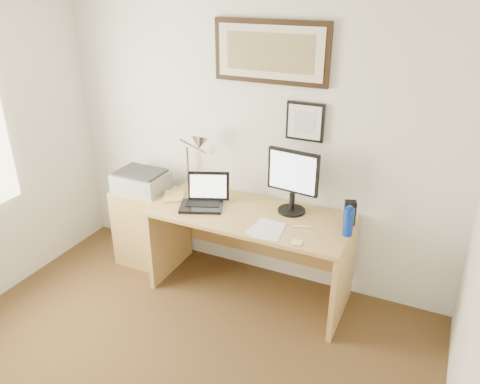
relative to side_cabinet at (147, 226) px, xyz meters
The scene contains 17 objects.
wall_back 1.32m from the side_cabinet, 19.18° to the left, with size 3.50×0.02×2.50m, color silver.
side_cabinet is the anchor object (origin of this frame).
water_bottle 1.91m from the side_cabinet, ahead, with size 0.07×0.07×0.21m, color #0B2B94.
bottle_cap 1.94m from the side_cabinet, ahead, with size 0.04×0.04×0.02m, color #0B2B94.
speaker 1.88m from the side_cabinet, ahead, with size 0.08×0.07×0.19m, color black.
paper_sheet_a 1.34m from the side_cabinet, 10.09° to the right, with size 0.20×0.29×0.00m, color silver.
paper_sheet_b 1.38m from the side_cabinet, 10.55° to the right, with size 0.20×0.29×0.00m, color silver.
sticky_pad 1.63m from the side_cabinet, 11.90° to the right, with size 0.07×0.07×0.01m, color #FFEB78.
marker_pen 1.56m from the side_cabinet, ahead, with size 0.02×0.02×0.14m, color white.
book 0.49m from the side_cabinet, 17.10° to the right, with size 0.17×0.23×0.02m, color tan.
desk 1.08m from the side_cabinet, ahead, with size 1.60×0.70×0.75m.
laptop 0.80m from the side_cabinet, ahead, with size 0.41×0.41×0.26m.
lcd_monitor 1.52m from the side_cabinet, ahead, with size 0.42×0.22×0.52m.
printer 0.45m from the side_cabinet, behind, with size 0.44×0.34×0.18m.
desk_lamp 0.98m from the side_cabinet, 14.38° to the left, with size 0.29×0.27×0.53m.
picture_large 1.93m from the side_cabinet, 15.25° to the left, with size 0.92×0.04×0.47m.
picture_small 1.77m from the side_cabinet, 12.05° to the left, with size 0.30×0.03×0.30m.
Camera 1 is at (1.47, -1.40, 2.46)m, focal length 35.00 mm.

